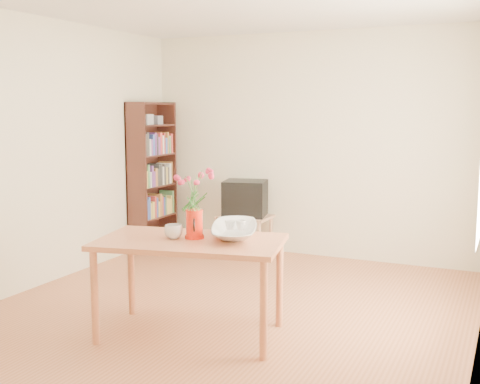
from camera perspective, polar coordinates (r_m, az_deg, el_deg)
The scene contains 11 objects.
room at distance 4.96m, azimuth -1.12°, elevation 3.00°, with size 4.50×4.50×4.50m.
table at distance 4.58m, azimuth -4.74°, elevation -5.52°, with size 1.51×1.05×0.75m.
tv_stand at distance 7.16m, azimuth 0.49°, elevation -2.84°, with size 0.60×0.45×0.46m.
bookshelf at distance 7.44m, azimuth -8.30°, elevation 1.03°, with size 0.28×0.70×1.80m.
pitcher at distance 4.57m, azimuth -4.33°, elevation -3.15°, with size 0.15×0.21×0.22m.
flowers at distance 4.53m, azimuth -4.39°, elevation 0.45°, with size 0.25×0.25×0.36m, color #D03156, non-canonical shape.
mug at distance 4.59m, azimuth -6.32°, elevation -3.76°, with size 0.14×0.14×0.11m, color white.
bowl at distance 4.63m, azimuth -0.54°, elevation -1.18°, with size 0.52×0.52×0.49m, color white.
teacup_a at distance 4.65m, azimuth -0.98°, elevation -1.76°, with size 0.07×0.07×0.06m, color white.
teacup_b at distance 4.64m, azimuth 0.07°, elevation -1.78°, with size 0.07×0.07×0.07m, color white.
television at distance 7.12m, azimuth 0.54°, elevation -0.54°, with size 0.57×0.55×0.42m.
Camera 1 is at (2.18, -4.44, 1.74)m, focal length 45.00 mm.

